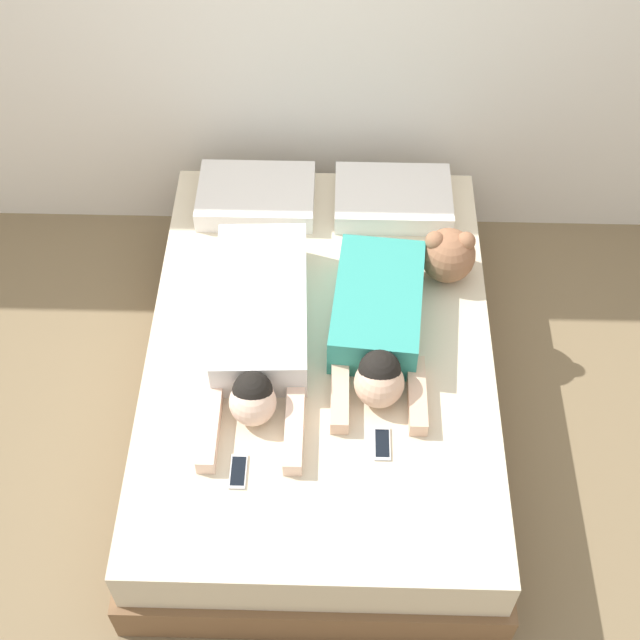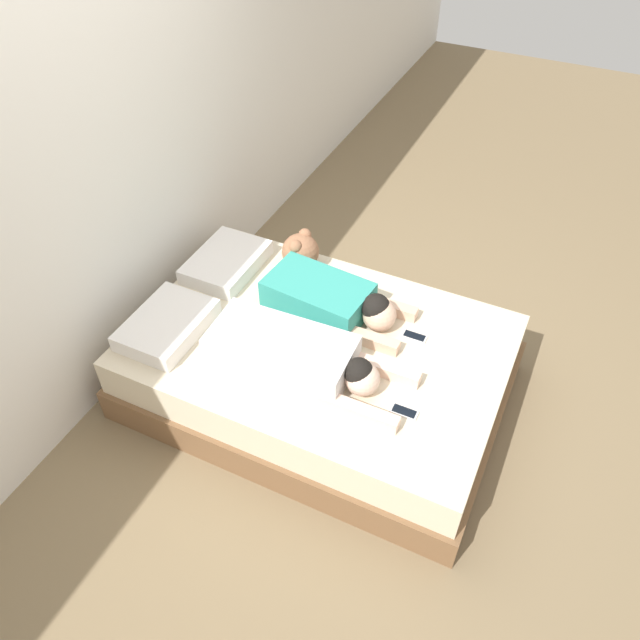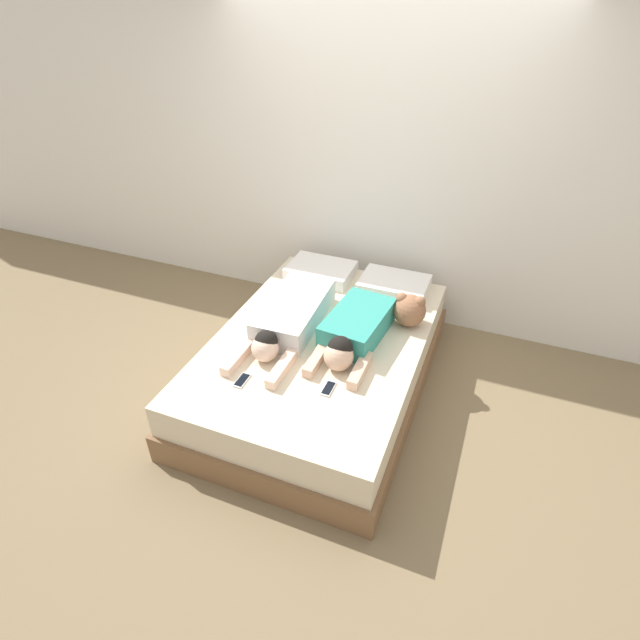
# 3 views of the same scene
# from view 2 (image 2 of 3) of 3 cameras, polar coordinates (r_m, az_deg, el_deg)

# --- Properties ---
(ground_plane) EXTENTS (12.00, 12.00, 0.00)m
(ground_plane) POSITION_cam_2_polar(r_m,az_deg,el_deg) (3.89, -0.00, -6.51)
(ground_plane) COLOR #7F6B4C
(wall_back) EXTENTS (12.00, 0.06, 2.60)m
(wall_back) POSITION_cam_2_polar(r_m,az_deg,el_deg) (3.63, -18.19, 13.77)
(wall_back) COLOR white
(wall_back) RESTS_ON ground_plane
(bed) EXTENTS (1.48, 2.14, 0.46)m
(bed) POSITION_cam_2_polar(r_m,az_deg,el_deg) (3.72, -0.00, -4.28)
(bed) COLOR brown
(bed) RESTS_ON ground_plane
(pillow_head_left) EXTENTS (0.54, 0.39, 0.10)m
(pillow_head_left) POSITION_cam_2_polar(r_m,az_deg,el_deg) (3.66, -13.79, -0.43)
(pillow_head_left) COLOR white
(pillow_head_left) RESTS_ON bed
(pillow_head_right) EXTENTS (0.54, 0.39, 0.10)m
(pillow_head_right) POSITION_cam_2_polar(r_m,az_deg,el_deg) (4.04, -8.56, 5.26)
(pillow_head_right) COLOR white
(pillow_head_right) RESTS_ON bed
(person_left) EXTENTS (0.41, 1.13, 0.21)m
(person_left) POSITION_cam_2_polar(r_m,az_deg,el_deg) (3.33, -2.03, -3.32)
(person_left) COLOR silver
(person_left) RESTS_ON bed
(person_right) EXTENTS (0.41, 0.88, 0.23)m
(person_right) POSITION_cam_2_polar(r_m,az_deg,el_deg) (3.64, 1.31, 1.78)
(person_right) COLOR teal
(person_right) RESTS_ON bed
(cell_phone_left) EXTENTS (0.06, 0.14, 0.01)m
(cell_phone_left) POSITION_cam_2_polar(r_m,az_deg,el_deg) (3.23, 7.70, -8.30)
(cell_phone_left) COLOR silver
(cell_phone_left) RESTS_ON bed
(cell_phone_right) EXTENTS (0.06, 0.14, 0.01)m
(cell_phone_right) POSITION_cam_2_polar(r_m,az_deg,el_deg) (3.60, 8.62, -1.48)
(cell_phone_right) COLOR silver
(cell_phone_right) RESTS_ON bed
(plush_toy) EXTENTS (0.24, 0.24, 0.25)m
(plush_toy) POSITION_cam_2_polar(r_m,az_deg,el_deg) (3.96, -1.80, 6.33)
(plush_toy) COLOR #996647
(plush_toy) RESTS_ON bed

